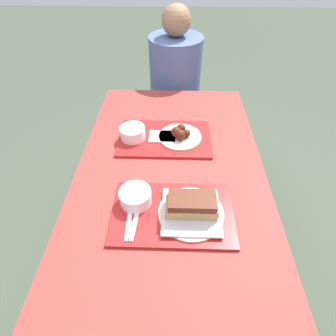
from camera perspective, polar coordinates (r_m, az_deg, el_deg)
The scene contains 14 objects.
ground_plane at distance 1.74m, azimuth 0.34°, elevation -19.07°, with size 12.00×12.00×0.00m, color #424C3D.
picnic_table at distance 1.18m, azimuth 0.48°, elevation -4.91°, with size 0.80×1.42×0.77m.
picnic_bench_far at distance 2.06m, azimuth 1.03°, elevation 10.20°, with size 0.76×0.28×0.47m.
tray_near at distance 0.96m, azimuth 1.03°, elevation -9.81°, with size 0.44×0.28×0.01m.
tray_far at distance 1.27m, azimuth -0.73°, elevation 6.51°, with size 0.44×0.28×0.01m.
bowl_coleslaw_near at distance 0.97m, azimuth -7.10°, elevation -6.13°, with size 0.12×0.12×0.06m.
brisket_sandwich_plate at distance 0.93m, azimuth 5.11°, elevation -8.67°, with size 0.24×0.24×0.09m.
plastic_fork_near at distance 0.95m, azimuth -8.41°, elevation -11.01°, with size 0.02×0.17×0.00m.
plastic_knife_near at distance 0.94m, azimuth -7.07°, elevation -11.08°, with size 0.03×0.17×0.00m.
condiment_packet at distance 1.00m, azimuth 2.55°, elevation -6.57°, with size 0.04×0.03×0.01m.
bowl_coleslaw_far at distance 1.26m, azimuth -7.69°, elevation 7.75°, with size 0.12×0.12×0.06m.
wings_plate_far at distance 1.26m, azimuth 2.64°, elevation 7.34°, with size 0.20×0.20×0.06m.
napkin_far at distance 1.26m, azimuth -1.27°, elevation 6.87°, with size 0.13×0.09×0.01m.
person_seated_across at distance 1.87m, azimuth 1.59°, elevation 19.73°, with size 0.34×0.34×0.71m.
Camera 1 is at (0.01, -0.77, 1.56)m, focal length 28.00 mm.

